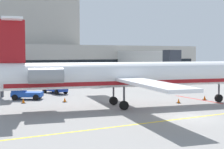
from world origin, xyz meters
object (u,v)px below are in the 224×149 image
object	(u,v)px
baggage_tug	(24,92)
fuel_tank	(109,76)
regional_jet	(127,75)
pushback_tractor	(57,87)

from	to	relation	value
baggage_tug	fuel_tank	world-z (taller)	fuel_tank
regional_jet	pushback_tractor	bearing A→B (deg)	100.17
pushback_tractor	fuel_tank	distance (m)	13.50
regional_jet	pushback_tractor	world-z (taller)	regional_jet
pushback_tractor	regional_jet	bearing A→B (deg)	-79.83
fuel_tank	regional_jet	bearing A→B (deg)	-113.55
baggage_tug	pushback_tractor	xyz separation A→B (m)	(5.41, 3.71, -0.05)
fuel_tank	baggage_tug	bearing A→B (deg)	-149.01
regional_jet	baggage_tug	size ratio (longest dim) A/B	8.40
regional_jet	fuel_tank	size ratio (longest dim) A/B	3.84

